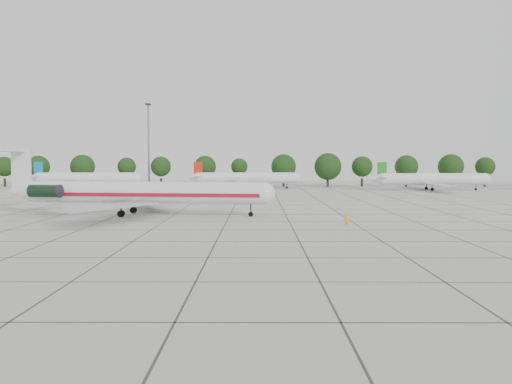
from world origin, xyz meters
TOP-DOWN VIEW (x-y plane):
  - ground at (0.00, 0.00)m, footprint 260.00×260.00m
  - apron_joints at (0.00, 15.00)m, footprint 170.00×170.00m
  - main_airliner at (-14.04, 7.21)m, footprint 39.77×31.15m
  - ground_crew at (14.51, -4.84)m, footprint 0.59×0.41m
  - bg_airliner_b at (-43.40, 74.01)m, footprint 28.24×27.20m
  - bg_airliner_c at (0.67, 74.60)m, footprint 28.24×27.20m
  - bg_airliner_d at (49.70, 66.80)m, footprint 28.24×27.20m
  - tree_line at (-11.68, 85.00)m, footprint 249.86×8.44m
  - floodlight_mast at (-30.00, 92.00)m, footprint 1.60×1.60m

SIDE VIEW (x-z plane):
  - ground at x=0.00m, z-range 0.00..0.00m
  - apron_joints at x=0.00m, z-range 0.00..0.02m
  - ground_crew at x=14.51m, z-range 0.00..1.53m
  - bg_airliner_b at x=-43.40m, z-range -0.79..6.61m
  - bg_airliner_c at x=0.67m, z-range -0.79..6.61m
  - bg_airliner_d at x=49.70m, z-range -0.79..6.61m
  - main_airliner at x=-14.04m, z-range -1.37..7.97m
  - tree_line at x=-11.68m, z-range 0.87..11.09m
  - floodlight_mast at x=-30.00m, z-range 1.56..27.01m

